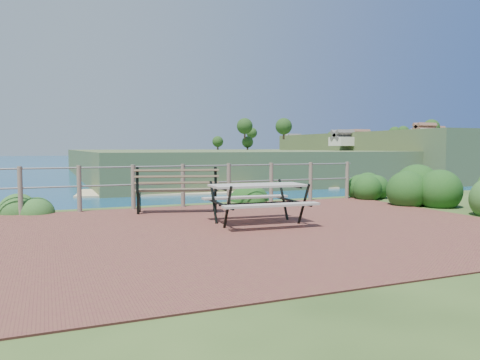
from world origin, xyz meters
The scene contains 10 objects.
ground centered at (0.00, 0.00, 0.00)m, with size 10.00×7.00×0.12m, color brown.
ocean centered at (0.00, 200.00, 0.00)m, with size 1200.00×1200.00×0.00m, color #166385.
safety_railing centered at (0.00, 3.35, 0.57)m, with size 9.40×0.10×1.00m.
distant_bay centered at (173.07, 202.61, -1.52)m, with size 290.00×232.36×24.00m.
picnic_table centered at (0.59, 0.45, 0.46)m, with size 1.74×1.47×0.72m.
park_bench centered at (-0.38, 2.45, 0.65)m, with size 1.79×0.87×0.98m.
shrub_right_front centered at (5.34, 1.50, 0.00)m, with size 1.38×1.38×1.97m, color #184515.
shrub_right_edge centered at (5.18, 3.34, 0.00)m, with size 1.03×1.03×1.47m, color #184515.
shrub_lip_west centered at (-3.43, 3.78, 0.00)m, with size 0.88×0.88×0.67m, color #2A5620.
shrub_lip_east centered at (2.08, 3.82, 0.00)m, with size 0.88×0.88×0.67m, color #184515.
Camera 1 is at (-2.95, -7.22, 1.41)m, focal length 35.00 mm.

